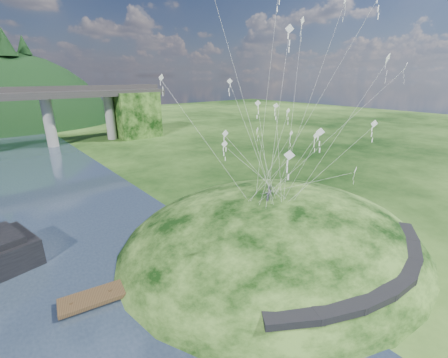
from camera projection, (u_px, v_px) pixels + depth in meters
ground at (232, 275)px, 27.75m from camera, size 320.00×320.00×0.00m
grass_hill at (273, 250)px, 34.51m from camera, size 36.00×32.00×13.00m
footpath at (379, 275)px, 24.45m from camera, size 22.29×5.84×0.83m
wooden_dock at (146, 280)px, 26.40m from camera, size 13.99×4.38×0.99m
kite_flyers at (269, 188)px, 33.05m from camera, size 2.56×2.11×1.73m
kite_swarm at (295, 88)px, 30.02m from camera, size 19.61×18.16×19.24m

